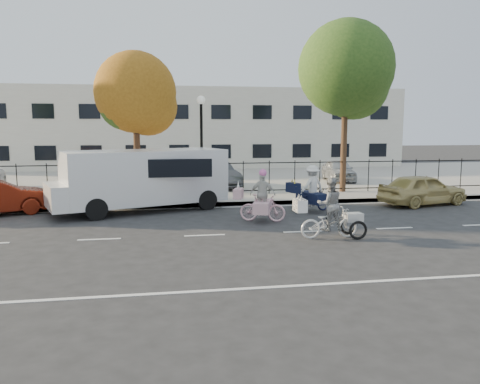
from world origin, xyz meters
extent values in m
plane|color=#333334|center=(0.00, 0.00, 0.00)|extent=(120.00, 120.00, 0.00)
cube|color=#A8A399|center=(0.00, 5.05, 0.07)|extent=(60.00, 0.10, 0.15)
cube|color=#A8A399|center=(0.00, 6.10, 0.07)|extent=(60.00, 2.20, 0.15)
cube|color=#A8A399|center=(0.00, 15.00, 0.07)|extent=(60.00, 15.60, 0.15)
cube|color=silver|center=(0.00, 25.00, 3.00)|extent=(34.00, 10.00, 6.00)
cylinder|color=black|center=(0.50, 6.80, 2.15)|extent=(0.12, 0.12, 4.00)
sphere|color=white|center=(0.50, 6.80, 4.30)|extent=(0.36, 0.36, 0.36)
cylinder|color=black|center=(-2.20, 6.80, 1.05)|extent=(0.06, 0.06, 1.80)
cylinder|color=black|center=(-1.50, 6.80, 1.05)|extent=(0.06, 0.06, 1.80)
cube|color=#59140F|center=(-1.85, 6.80, 1.65)|extent=(0.85, 0.04, 0.60)
imported|color=white|center=(3.51, -0.89, 0.44)|extent=(1.68, 0.59, 0.88)
imported|color=white|center=(3.51, -0.89, 0.98)|extent=(0.75, 0.59, 1.54)
cube|color=white|center=(2.63, -0.88, 0.98)|extent=(0.30, 0.54, 0.35)
cone|color=white|center=(2.63, -0.76, 1.21)|extent=(0.14, 0.14, 0.18)
cone|color=white|center=(2.63, -1.00, 1.21)|extent=(0.14, 0.14, 0.18)
torus|color=black|center=(4.24, -1.23, 0.27)|extent=(0.55, 0.08, 0.55)
torus|color=black|center=(4.24, -0.55, 0.27)|extent=(0.55, 0.08, 0.55)
cube|color=white|center=(4.24, -0.89, 0.59)|extent=(0.49, 0.34, 0.24)
imported|color=#FFC2D0|center=(2.12, 1.74, 0.46)|extent=(1.60, 0.94, 0.93)
imported|color=silver|center=(2.12, 1.74, 0.94)|extent=(0.93, 0.63, 1.46)
cube|color=#D29FAA|center=(1.33, 2.02, 0.93)|extent=(0.44, 0.57, 0.33)
cone|color=white|center=(1.33, 2.02, 1.23)|extent=(0.11, 0.11, 0.30)
cube|color=#D29FAA|center=(2.12, 1.74, 0.51)|extent=(0.89, 1.31, 0.37)
sphere|color=pink|center=(2.12, 1.74, 1.65)|extent=(0.26, 0.26, 0.26)
imported|color=#0F1334|center=(4.32, 3.20, 0.44)|extent=(1.78, 1.16, 0.88)
imported|color=white|center=(4.32, 3.20, 0.99)|extent=(1.14, 0.90, 1.54)
cube|color=black|center=(3.50, 2.87, 0.98)|extent=(0.47, 0.61, 0.35)
cone|color=gold|center=(3.50, 3.05, 1.17)|extent=(0.12, 0.23, 0.32)
cone|color=gold|center=(3.50, 2.70, 1.17)|extent=(0.12, 0.23, 0.32)
cube|color=black|center=(4.32, 3.20, 0.54)|extent=(0.97, 1.38, 0.39)
cube|color=white|center=(-1.82, 4.50, 1.32)|extent=(6.32, 4.06, 1.98)
cube|color=white|center=(-5.06, 4.50, 0.77)|extent=(1.24, 2.20, 0.88)
cylinder|color=black|center=(-3.91, 3.53, 0.38)|extent=(0.82, 0.53, 0.77)
cylinder|color=black|center=(-3.91, 5.47, 0.38)|extent=(0.82, 0.53, 0.77)
cylinder|color=black|center=(0.26, 3.53, 0.38)|extent=(0.82, 0.53, 0.77)
cylinder|color=black|center=(0.26, 5.47, 0.38)|extent=(0.82, 0.53, 0.77)
imported|color=tan|center=(9.27, 3.96, 0.64)|extent=(4.01, 2.37, 1.28)
imported|color=black|center=(-3.26, 6.51, 1.05)|extent=(0.67, 0.45, 1.80)
imported|color=#44464B|center=(1.42, 9.93, 0.81)|extent=(2.38, 4.23, 1.32)
imported|color=#A9ACB0|center=(8.57, 11.45, 0.74)|extent=(1.82, 3.62, 1.18)
cylinder|color=#442D1D|center=(-2.26, 7.30, 2.03)|extent=(0.28, 0.28, 4.05)
sphere|color=#9F6219|center=(-2.26, 7.30, 4.63)|extent=(3.47, 3.47, 3.47)
sphere|color=#9F6219|center=(-1.76, 7.50, 4.05)|extent=(2.55, 2.55, 2.55)
cylinder|color=#442D1D|center=(7.17, 7.30, 2.55)|extent=(0.28, 0.28, 5.09)
sphere|color=#385B1E|center=(7.17, 7.30, 5.82)|extent=(4.36, 4.36, 4.36)
sphere|color=#385B1E|center=(7.67, 7.50, 5.09)|extent=(3.20, 3.20, 3.20)
camera|label=1|loc=(-1.17, -13.44, 3.19)|focal=35.00mm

